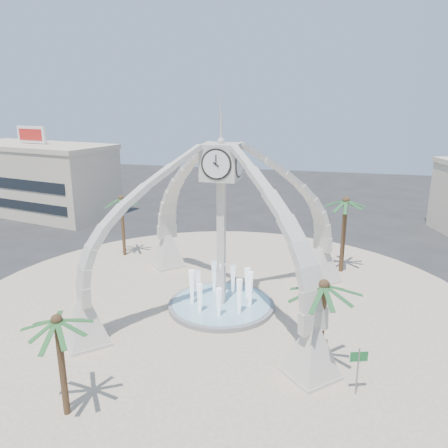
% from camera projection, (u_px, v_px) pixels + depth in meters
% --- Properties ---
extents(ground, '(140.00, 140.00, 0.00)m').
position_uv_depth(ground, '(221.00, 308.00, 33.07)').
color(ground, '#282828').
rests_on(ground, ground).
extents(plaza, '(40.00, 40.00, 0.06)m').
position_uv_depth(plaza, '(221.00, 307.00, 33.07)').
color(plaza, beige).
rests_on(plaza, ground).
extents(clock_tower, '(17.94, 17.94, 16.30)m').
position_uv_depth(clock_tower, '(221.00, 225.00, 31.32)').
color(clock_tower, beige).
rests_on(clock_tower, ground).
extents(fountain, '(8.00, 8.00, 3.62)m').
position_uv_depth(fountain, '(221.00, 304.00, 33.00)').
color(fountain, gray).
rests_on(fountain, ground).
extents(building_nw, '(23.75, 13.73, 11.90)m').
position_uv_depth(building_nw, '(37.00, 179.00, 59.92)').
color(building_nw, '#C2B597').
rests_on(building_nw, ground).
extents(palm_east, '(4.42, 4.42, 6.23)m').
position_uv_depth(palm_east, '(324.00, 286.00, 23.60)').
color(palm_east, brown).
rests_on(palm_east, ground).
extents(palm_west, '(3.55, 3.55, 6.57)m').
position_uv_depth(palm_west, '(121.00, 199.00, 42.71)').
color(palm_west, brown).
rests_on(palm_west, ground).
extents(palm_north, '(4.66, 4.66, 7.50)m').
position_uv_depth(palm_north, '(346.00, 201.00, 38.27)').
color(palm_north, brown).
rests_on(palm_north, ground).
extents(palm_south, '(3.57, 3.57, 5.87)m').
position_uv_depth(palm_south, '(57.00, 322.00, 20.41)').
color(palm_south, brown).
rests_on(palm_south, ground).
extents(street_sign, '(0.97, 0.36, 2.78)m').
position_uv_depth(street_sign, '(358.00, 362.00, 22.68)').
color(street_sign, slate).
rests_on(street_sign, ground).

